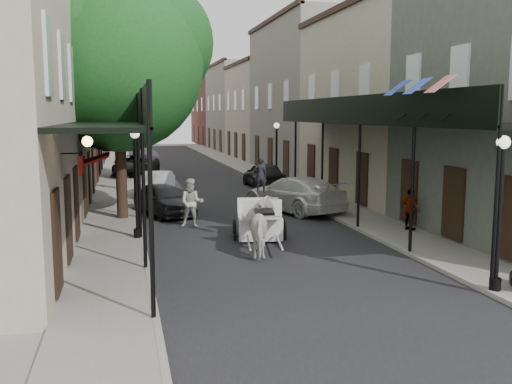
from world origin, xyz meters
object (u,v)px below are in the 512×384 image
tree_far (125,90)px  car_left_far (136,165)px  pedestrian_sidewalk_right (410,210)px  car_right_far (264,175)px  lamppost_left (136,182)px  carriage (259,204)px  car_left_near (164,199)px  car_left_mid (156,184)px  car_right_near (294,194)px  pedestrian_sidewalk_left (119,173)px  horse (264,227)px  pedestrian_walking (192,203)px  lamppost_right_near (499,211)px  lamppost_right_far (276,154)px  tree_near (128,59)px

tree_far → car_left_far: bearing=77.5°
pedestrian_sidewalk_right → car_right_far: bearing=-8.4°
lamppost_left → carriage: lamppost_left is taller
pedestrian_sidewalk_right → car_left_near: bearing=38.3°
lamppost_left → car_left_near: size_ratio=0.92×
car_left_near → car_right_far: size_ratio=0.92×
car_left_mid → tree_far: bearing=115.4°
car_left_near → car_left_mid: bearing=71.9°
lamppost_left → car_right_near: 8.36m
pedestrian_sidewalk_left → car_left_mid: pedestrian_sidewalk_left is taller
horse → pedestrian_sidewalk_left: (-4.43, 16.35, 0.11)m
pedestrian_sidewalk_left → car_left_near: (1.92, -8.60, -0.29)m
tree_far → lamppost_left: tree_far is taller
car_left_near → pedestrian_sidewalk_left: bearing=84.2°
pedestrian_sidewalk_right → car_left_near: 10.32m
horse → car_left_mid: bearing=-69.6°
pedestrian_sidewalk_left → car_left_mid: size_ratio=0.43×
lamppost_left → pedestrian_walking: (2.10, 1.96, -1.11)m
car_left_near → car_right_far: car_right_far is taller
lamppost_right_near → lamppost_right_far: (0.00, 20.00, 0.00)m
car_right_far → car_left_mid: bearing=18.8°
carriage → pedestrian_walking: size_ratio=1.55×
tree_near → lamppost_right_far: tree_near is taller
lamppost_left → pedestrian_sidewalk_left: size_ratio=2.15×
car_left_far → car_left_mid: bearing=-72.7°
tree_near → horse: tree_near is taller
tree_far → lamppost_right_near: tree_far is taller
car_left_far → car_right_far: (7.20, -8.08, -0.01)m
lamppost_right_near → car_right_near: bearing=95.7°
lamppost_left → car_right_near: size_ratio=0.68×
tree_near → pedestrian_sidewalk_right: bearing=-27.9°
tree_far → car_left_far: 5.88m
horse → lamppost_right_far: bearing=-96.9°
tree_far → pedestrian_walking: tree_far is taller
lamppost_left → car_left_far: lamppost_left is taller
tree_near → car_left_far: tree_near is taller
tree_far → lamppost_right_far: (8.35, -6.18, -3.79)m
pedestrian_walking → pedestrian_sidewalk_left: bearing=113.4°
pedestrian_walking → car_left_mid: pedestrian_walking is taller
horse → carriage: carriage is taller
car_left_mid → car_left_far: (-0.73, 10.46, 0.10)m
car_left_near → tree_far: bearing=77.7°
car_left_near → car_right_near: (5.69, -0.46, 0.10)m
lamppost_right_near → carriage: bearing=116.8°
carriage → pedestrian_sidewalk_right: size_ratio=1.91×
lamppost_left → pedestrian_walking: bearing=43.1°
car_right_near → lamppost_left: bearing=9.8°
lamppost_right_near → horse: lamppost_right_near is taller
horse → car_left_far: 24.13m
pedestrian_walking → car_right_near: size_ratio=0.35×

